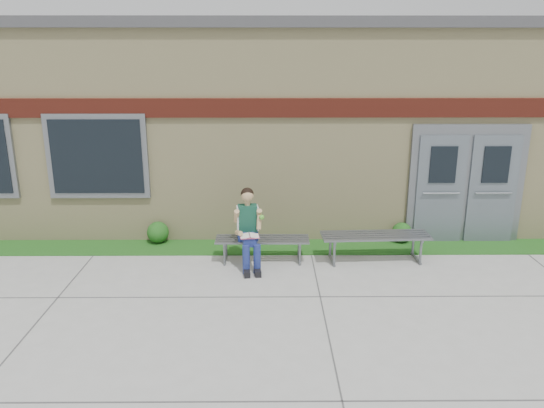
{
  "coord_description": "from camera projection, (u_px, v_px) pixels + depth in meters",
  "views": [
    {
      "loc": [
        0.21,
        -6.85,
        3.63
      ],
      "look_at": [
        0.27,
        1.7,
        1.13
      ],
      "focal_mm": 35.0,
      "sensor_mm": 36.0,
      "label": 1
    }
  ],
  "objects": [
    {
      "name": "bench_left",
      "position": [
        262.0,
        244.0,
        9.37
      ],
      "size": [
        1.65,
        0.47,
        0.43
      ],
      "rotation": [
        0.0,
        0.0,
        -0.01
      ],
      "color": "slate",
      "rests_on": "ground"
    },
    {
      "name": "shrub_mid",
      "position": [
        158.0,
        232.0,
        10.25
      ],
      "size": [
        0.42,
        0.42,
        0.42
      ],
      "primitive_type": "sphere",
      "color": "#144C16",
      "rests_on": "grass_strip"
    },
    {
      "name": "girl",
      "position": [
        249.0,
        228.0,
        9.07
      ],
      "size": [
        0.53,
        0.87,
        1.37
      ],
      "rotation": [
        0.0,
        0.0,
        0.12
      ],
      "color": "navy",
      "rests_on": "ground"
    },
    {
      "name": "shrub_east",
      "position": [
        402.0,
        232.0,
        10.29
      ],
      "size": [
        0.39,
        0.39,
        0.39
      ],
      "primitive_type": "sphere",
      "color": "#144C16",
      "rests_on": "grass_strip"
    },
    {
      "name": "bench_right",
      "position": [
        375.0,
        240.0,
        9.37
      ],
      "size": [
        1.93,
        0.62,
        0.49
      ],
      "rotation": [
        0.0,
        0.0,
        0.05
      ],
      "color": "slate",
      "rests_on": "ground"
    },
    {
      "name": "grass_strip",
      "position": [
        257.0,
        247.0,
        10.09
      ],
      "size": [
        16.0,
        0.8,
        0.02
      ],
      "primitive_type": "cube",
      "color": "#144C16",
      "rests_on": "ground"
    },
    {
      "name": "school_building",
      "position": [
        259.0,
        115.0,
        12.75
      ],
      "size": [
        16.2,
        6.22,
        4.2
      ],
      "color": "beige",
      "rests_on": "ground"
    },
    {
      "name": "ground",
      "position": [
        254.0,
        313.0,
        7.6
      ],
      "size": [
        80.0,
        80.0,
        0.0
      ],
      "primitive_type": "plane",
      "color": "#9E9E99",
      "rests_on": "ground"
    }
  ]
}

